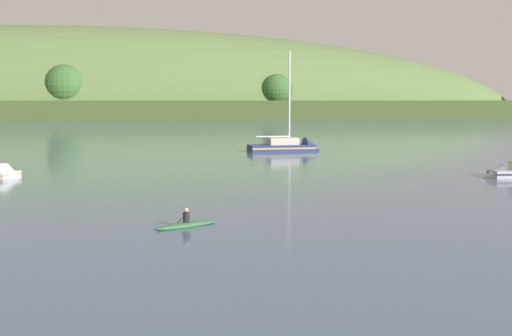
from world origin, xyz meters
TOP-DOWN VIEW (x-y plane):
  - far_shoreline_hill at (-22.03, 245.03)m, footprint 414.35×90.37m
  - sailboat_midwater_white at (14.25, 73.56)m, footprint 8.68×3.37m
  - canoe_with_paddler at (-3.32, 25.14)m, footprint 3.34×2.28m

SIDE VIEW (x-z plane):
  - canoe_with_paddler at x=-3.32m, z-range -0.41..0.62m
  - sailboat_midwater_white at x=14.25m, z-range -6.21..6.84m
  - far_shoreline_hill at x=-22.03m, z-range -30.60..31.27m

